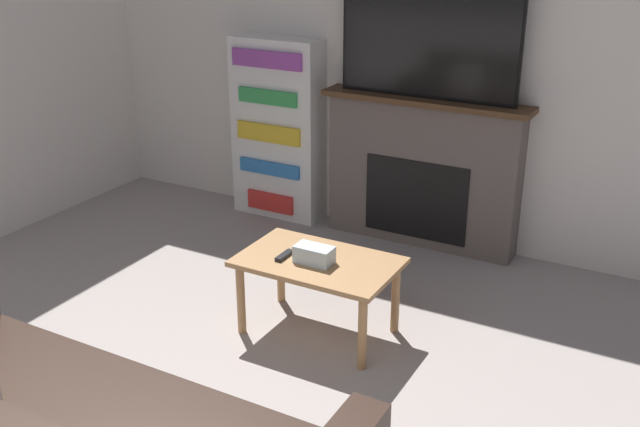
{
  "coord_description": "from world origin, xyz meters",
  "views": [
    {
      "loc": [
        1.92,
        -0.88,
        2.34
      ],
      "look_at": [
        0.0,
        2.61,
        0.72
      ],
      "focal_mm": 42.0,
      "sensor_mm": 36.0,
      "label": 1
    }
  ],
  "objects_px": {
    "tv": "(429,40)",
    "coffee_table": "(318,270)",
    "bookshelf": "(278,129)",
    "fireplace": "(422,171)"
  },
  "relations": [
    {
      "from": "tv",
      "to": "bookshelf",
      "type": "bearing_deg",
      "value": -179.89
    },
    {
      "from": "coffee_table",
      "to": "bookshelf",
      "type": "height_order",
      "value": "bookshelf"
    },
    {
      "from": "fireplace",
      "to": "coffee_table",
      "type": "bearing_deg",
      "value": -91.27
    },
    {
      "from": "tv",
      "to": "fireplace",
      "type": "bearing_deg",
      "value": 90.0
    },
    {
      "from": "coffee_table",
      "to": "fireplace",
      "type": "bearing_deg",
      "value": 88.73
    },
    {
      "from": "tv",
      "to": "coffee_table",
      "type": "height_order",
      "value": "tv"
    },
    {
      "from": "tv",
      "to": "bookshelf",
      "type": "distance_m",
      "value": 1.46
    },
    {
      "from": "fireplace",
      "to": "coffee_table",
      "type": "distance_m",
      "value": 1.53
    },
    {
      "from": "coffee_table",
      "to": "tv",
      "type": "bearing_deg",
      "value": 88.71
    },
    {
      "from": "bookshelf",
      "to": "coffee_table",
      "type": "bearing_deg",
      "value": -51.43
    }
  ]
}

